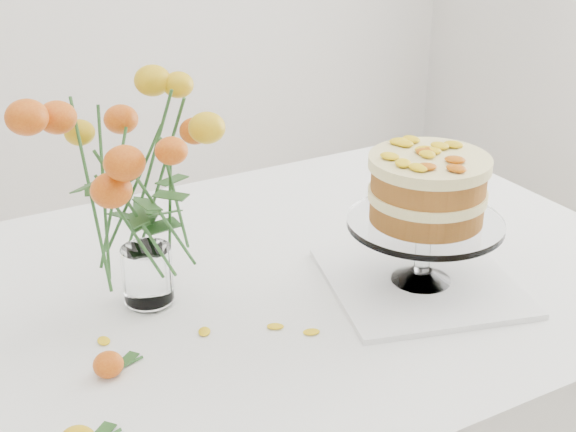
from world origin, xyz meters
name	(u,v)px	position (x,y,z in m)	size (l,w,h in m)	color
table	(247,326)	(0.00, 0.00, 0.67)	(1.43, 0.93, 0.76)	tan
napkin	(420,282)	(0.26, -0.14, 0.76)	(0.30, 0.30, 0.01)	white
cake_stand	(427,196)	(0.26, -0.14, 0.92)	(0.25, 0.25, 0.23)	white
rose_vase	(139,168)	(-0.16, 0.02, 0.99)	(0.30, 0.30, 0.40)	white
loose_rose_far	(109,365)	(-0.28, -0.13, 0.77)	(0.08, 0.04, 0.04)	#C44009
stray_petal_a	(204,332)	(-0.12, -0.10, 0.76)	(0.03, 0.02, 0.00)	yellow
stray_petal_b	(275,327)	(-0.02, -0.14, 0.76)	(0.03, 0.02, 0.00)	yellow
stray_petal_c	(311,332)	(0.02, -0.18, 0.76)	(0.03, 0.02, 0.00)	yellow
stray_petal_d	(104,341)	(-0.26, -0.05, 0.76)	(0.03, 0.02, 0.00)	yellow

